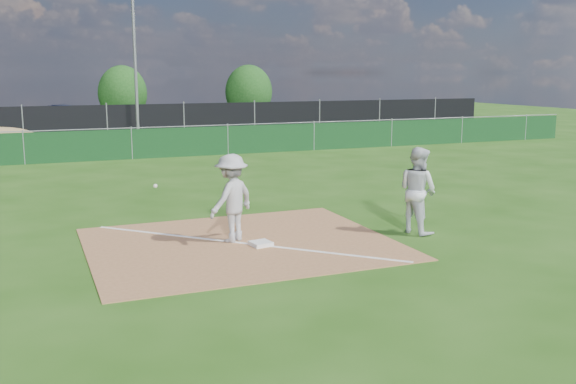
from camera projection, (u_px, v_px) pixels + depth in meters
The scene contains 14 objects.
ground at pixel (156, 178), 21.16m from camera, with size 90.00×90.00×0.00m, color #204A0F.
infield_dirt at pixel (241, 244), 12.97m from camera, with size 6.00×5.00×0.02m, color #915F3A.
foul_line at pixel (241, 243), 12.96m from camera, with size 0.08×7.00×0.01m, color white.
green_fence at pixel (132, 144), 25.60m from camera, with size 44.00×0.05×1.20m, color black.
black_fence at pixel (107, 123), 32.82m from camera, with size 46.00×0.04×1.80m, color black.
parking_lot at pixel (98, 132), 37.54m from camera, with size 46.00×9.00×0.01m, color black.
light_pole at pixel (135, 61), 32.54m from camera, with size 0.16×0.16×8.00m, color slate.
first_base at pixel (261, 244), 12.78m from camera, with size 0.39×0.39×0.08m, color white.
play_at_first at pixel (232, 198), 12.97m from camera, with size 2.20×1.18×1.79m.
runner at pixel (418, 190), 13.73m from camera, with size 0.91×0.71×1.87m, color silver.
car_mid at pixel (71, 120), 35.67m from camera, with size 1.74×4.98×1.64m, color black.
car_right at pixel (174, 119), 39.47m from camera, with size 1.68×4.14×1.20m, color black.
tree_mid at pixel (123, 93), 44.00m from camera, with size 3.31×3.31×3.93m.
tree_right at pixel (249, 92), 45.91m from camera, with size 3.36×3.36×3.98m.
Camera 1 is at (-3.87, -10.98, 3.41)m, focal length 40.00 mm.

